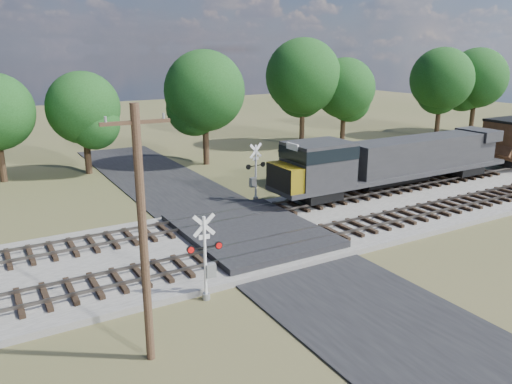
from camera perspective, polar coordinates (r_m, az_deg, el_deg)
ground at (r=27.67m, az=-0.28°, el=-5.55°), size 160.00×160.00×0.00m
ballast_bed at (r=33.79m, az=14.17°, el=-1.75°), size 140.00×10.00×0.30m
road at (r=27.66m, az=-0.28°, el=-5.47°), size 7.00×60.00×0.08m
crossing_panel at (r=27.97m, az=-0.79°, el=-4.62°), size 7.00×9.00×0.62m
track_near at (r=27.61m, az=7.46°, el=-4.83°), size 140.00×2.60×0.33m
track_far at (r=31.47m, az=1.93°, el=-2.06°), size 140.00×2.60×0.33m
crossing_signal_near at (r=20.96m, az=-5.62°, el=-8.24°), size 1.53×0.36×3.81m
crossing_signal_far at (r=34.24m, az=-0.14°, el=1.67°), size 1.63×0.40×4.07m
utility_pole at (r=16.24m, az=-12.82°, el=-4.51°), size 2.12×0.29×8.64m
equipment_shed at (r=38.95m, az=6.28°, el=2.76°), size 4.04×4.04×2.58m
treeline at (r=47.01m, az=-5.24°, el=11.74°), size 79.29×11.36×11.80m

